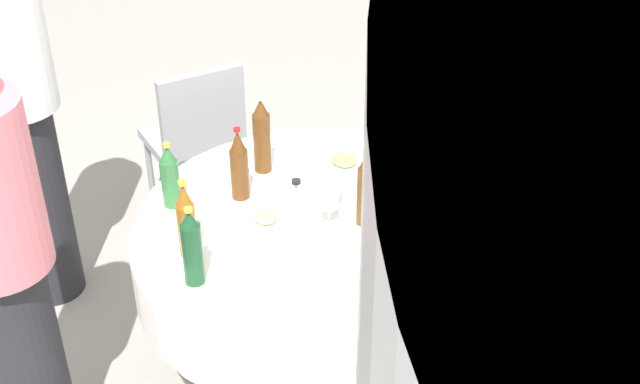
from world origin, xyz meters
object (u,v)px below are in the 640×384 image
object	(u,v)px
plate_front	(429,207)
bottle_clear_outer	(297,223)
bottle_brown_east	(366,189)
wine_glass_east	(334,186)
plate_inner	(265,295)
bottle_brown_rear	(262,136)
plate_mid	(344,163)
dining_table	(320,253)
bottle_dark_green_north	(192,248)
wine_glass_rear	(329,202)
bottle_green_far	(170,177)
person_outer	(17,112)
bottle_amber_south	(186,221)
bottle_brown_near	(239,166)
chair_far	(197,134)
plate_west	(265,221)

from	to	relation	value
plate_front	bottle_clear_outer	bearing A→B (deg)	-86.13
bottle_clear_outer	bottle_brown_east	size ratio (longest dim) A/B	1.03
wine_glass_east	plate_inner	world-z (taller)	wine_glass_east
bottle_brown_rear	plate_inner	distance (m)	0.76
plate_mid	plate_inner	world-z (taller)	plate_mid
dining_table	bottle_dark_green_north	size ratio (longest dim) A/B	4.76
dining_table	bottle_brown_rear	distance (m)	0.49
wine_glass_rear	bottle_green_far	bearing A→B (deg)	-128.95
wine_glass_east	person_outer	bearing A→B (deg)	-137.01
bottle_brown_east	plate_front	xyz separation A→B (m)	(0.04, 0.25, -0.13)
bottle_amber_south	plate_inner	bearing A→B (deg)	22.69
bottle_brown_near	bottle_green_far	bearing A→B (deg)	-105.36
bottle_amber_south	plate_front	bearing A→B (deg)	80.31
bottle_brown_east	bottle_amber_south	world-z (taller)	bottle_brown_east
bottle_brown_rear	wine_glass_east	xyz separation A→B (m)	(0.35, 0.12, -0.05)
bottle_amber_south	plate_front	distance (m)	0.87
chair_far	person_outer	bearing A→B (deg)	-171.41
bottle_brown_rear	wine_glass_east	size ratio (longest dim) A/B	2.26
bottle_amber_south	plate_west	world-z (taller)	bottle_amber_south
plate_west	chair_far	xyz separation A→B (m)	(-1.09, 0.13, -0.23)
bottle_clear_outer	bottle_brown_rear	xyz separation A→B (m)	(-0.55, 0.12, 0.01)
bottle_brown_east	plate_front	size ratio (longest dim) A/B	1.22
bottle_green_far	wine_glass_rear	xyz separation A→B (m)	(0.36, 0.45, -0.03)
wine_glass_east	wine_glass_rear	bearing A→B (deg)	-37.70
person_outer	wine_glass_east	bearing A→B (deg)	-86.36
bottle_clear_outer	bottle_brown_east	world-z (taller)	bottle_clear_outer
person_outer	plate_mid	bearing A→B (deg)	-73.71
plate_inner	chair_far	xyz separation A→B (m)	(-1.45, 0.29, -0.23)
bottle_green_far	chair_far	distance (m)	0.97
wine_glass_east	chair_far	distance (m)	1.16
bottle_amber_south	plate_west	bearing A→B (deg)	98.37
bottle_brown_near	bottle_amber_south	bearing A→B (deg)	-49.82
dining_table	wine_glass_east	xyz separation A→B (m)	(-0.04, 0.08, 0.24)
bottle_dark_green_north	plate_inner	xyz separation A→B (m)	(0.17, 0.16, -0.12)
bottle_brown_near	plate_west	xyz separation A→B (m)	(0.20, 0.01, -0.12)
bottle_brown_near	plate_front	distance (m)	0.69
bottle_brown_rear	plate_west	distance (m)	0.38
dining_table	chair_far	xyz separation A→B (m)	(-1.15, -0.05, -0.07)
plate_front	person_outer	world-z (taller)	person_outer
wine_glass_east	plate_front	size ratio (longest dim) A/B	0.58
bottle_green_far	wine_glass_rear	size ratio (longest dim) A/B	1.95
plate_west	plate_inner	size ratio (longest dim) A/B	1.01
bottle_brown_rear	wine_glass_rear	bearing A→B (deg)	8.08
wine_glass_rear	plate_west	size ratio (longest dim) A/B	0.64
bottle_brown_east	person_outer	world-z (taller)	person_outer
plate_inner	chair_far	world-z (taller)	chair_far
plate_front	bottle_brown_near	bearing A→B (deg)	-124.28
wine_glass_rear	plate_inner	bearing A→B (deg)	-54.13
person_outer	bottle_brown_near	bearing A→B (deg)	-89.11
bottle_brown_near	bottle_brown_rear	bearing A→B (deg)	131.75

